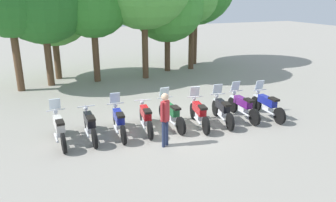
{
  "coord_description": "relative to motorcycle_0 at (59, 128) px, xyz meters",
  "views": [
    {
      "loc": [
        -4.28,
        -10.29,
        4.69
      ],
      "look_at": [
        0.0,
        0.5,
        0.9
      ],
      "focal_mm": 34.87,
      "sensor_mm": 36.0,
      "label": 1
    }
  ],
  "objects": [
    {
      "name": "motorcycle_4",
      "position": [
        3.95,
        -0.05,
        0.0
      ],
      "size": [
        0.62,
        2.19,
        1.37
      ],
      "rotation": [
        0.0,
        0.0,
        1.62
      ],
      "color": "black",
      "rests_on": "ground_plane"
    },
    {
      "name": "ground_plane",
      "position": [
        3.95,
        -0.24,
        -0.52
      ],
      "size": [
        80.0,
        80.0,
        0.0
      ],
      "primitive_type": "plane",
      "color": "gray"
    },
    {
      "name": "motorcycle_3",
      "position": [
        2.97,
        -0.05,
        -0.01
      ],
      "size": [
        0.66,
        2.19,
        0.99
      ],
      "rotation": [
        0.0,
        0.0,
        1.44
      ],
      "color": "black",
      "rests_on": "ground_plane"
    },
    {
      "name": "motorcycle_1",
      "position": [
        0.99,
        0.0,
        -0.01
      ],
      "size": [
        0.62,
        2.19,
        0.99
      ],
      "rotation": [
        0.0,
        0.0,
        1.59
      ],
      "color": "black",
      "rests_on": "ground_plane"
    },
    {
      "name": "motorcycle_8",
      "position": [
        7.9,
        -0.52,
        0.0
      ],
      "size": [
        0.62,
        2.19,
        1.37
      ],
      "rotation": [
        0.0,
        0.0,
        1.53
      ],
      "color": "black",
      "rests_on": "ground_plane"
    },
    {
      "name": "tree_2",
      "position": [
        0.59,
        9.17,
        3.72
      ],
      "size": [
        4.67,
        4.67,
        6.58
      ],
      "color": "brown",
      "rests_on": "ground_plane"
    },
    {
      "name": "person_0",
      "position": [
        3.14,
        -1.52,
        0.55
      ],
      "size": [
        0.38,
        0.33,
        1.79
      ],
      "rotation": [
        0.0,
        0.0,
        2.14
      ],
      "color": "#232D4C",
      "rests_on": "ground_plane"
    },
    {
      "name": "tree_5",
      "position": [
        7.29,
        8.78,
        3.63
      ],
      "size": [
        4.63,
        4.63,
        6.47
      ],
      "color": "brown",
      "rests_on": "ground_plane"
    },
    {
      "name": "motorcycle_5",
      "position": [
        4.94,
        -0.37,
        0.0
      ],
      "size": [
        0.7,
        2.18,
        1.37
      ],
      "rotation": [
        0.0,
        0.0,
        1.41
      ],
      "color": "black",
      "rests_on": "ground_plane"
    },
    {
      "name": "motorcycle_7",
      "position": [
        6.91,
        -0.29,
        0.0
      ],
      "size": [
        0.62,
        2.19,
        1.37
      ],
      "rotation": [
        0.0,
        0.0,
        1.55
      ],
      "color": "black",
      "rests_on": "ground_plane"
    },
    {
      "name": "motorcycle_0",
      "position": [
        0.0,
        0.0,
        0.0
      ],
      "size": [
        0.62,
        2.19,
        1.37
      ],
      "rotation": [
        0.0,
        0.0,
        1.64
      ],
      "color": "black",
      "rests_on": "ground_plane"
    },
    {
      "name": "motorcycle_6",
      "position": [
        5.93,
        -0.38,
        0.0
      ],
      "size": [
        0.72,
        2.17,
        1.37
      ],
      "rotation": [
        0.0,
        0.0,
        1.39
      ],
      "color": "black",
      "rests_on": "ground_plane"
    },
    {
      "name": "motorcycle_2",
      "position": [
        1.98,
        -0.05,
        0.0
      ],
      "size": [
        0.62,
        2.19,
        1.37
      ],
      "rotation": [
        0.0,
        0.0,
        1.51
      ],
      "color": "black",
      "rests_on": "ground_plane"
    }
  ]
}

